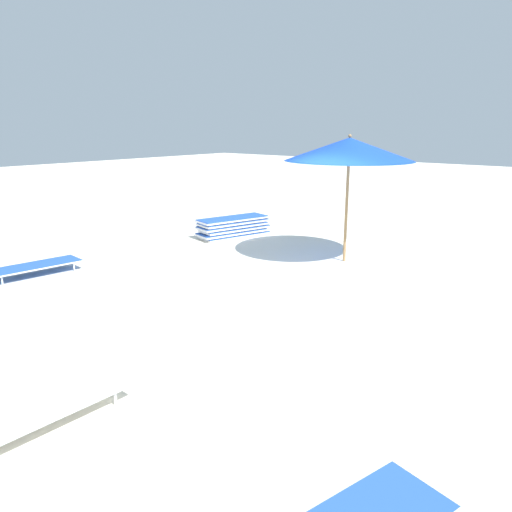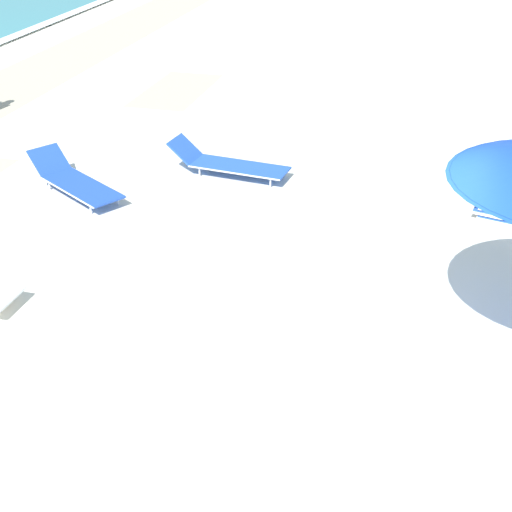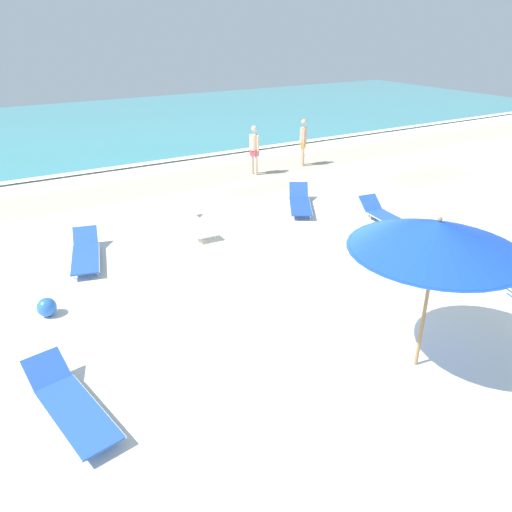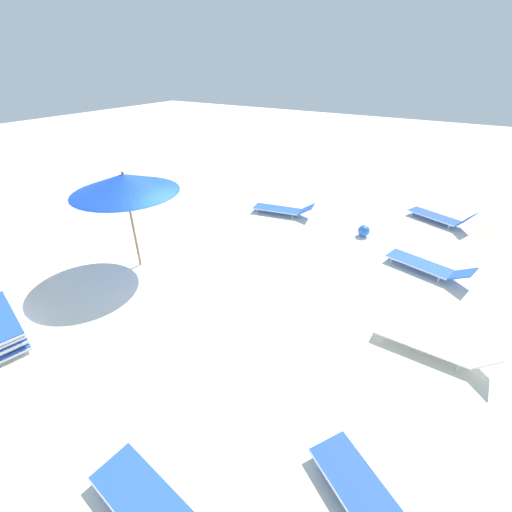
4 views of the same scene
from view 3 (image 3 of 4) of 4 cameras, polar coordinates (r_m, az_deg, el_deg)
name	(u,v)px [view 3 (image 3 of 4)]	position (r m, az deg, el deg)	size (l,w,h in m)	color
ground_plane	(307,316)	(9.81, 5.90, -6.82)	(60.00, 60.00, 0.16)	silver
ocean_water	(69,128)	(28.46, -20.63, 13.49)	(60.00, 18.18, 0.07)	teal
beach_umbrella	(437,236)	(7.69, 20.00, 2.14)	(2.58, 2.58, 2.59)	#9E7547
sun_lounger_under_umbrella	(388,217)	(14.28, 14.81, 4.37)	(0.86, 2.18, 0.54)	blue
sun_lounger_beside_umbrella	(70,403)	(7.83, -20.50, -15.51)	(0.99, 2.24, 0.48)	blue
sun_lounger_near_water_left	(192,222)	(13.55, -7.28, 3.92)	(0.68, 2.13, 0.59)	white
sun_lounger_near_water_right	(300,202)	(15.00, 5.04, 6.15)	(1.62, 2.08, 0.54)	blue
sun_lounger_mid_beach_pair_a	(85,253)	(12.28, -18.92, 0.31)	(1.11, 2.18, 0.49)	blue
beachgoer_wading_adult	(254,147)	(18.28, -0.21, 12.33)	(0.27, 0.44, 1.76)	beige
beachgoer_shoreline_child	(303,140)	(19.60, 5.42, 13.11)	(0.30, 0.41, 1.76)	tan
beach_ball	(47,307)	(10.32, -22.80, -5.41)	(0.37, 0.37, 0.37)	blue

